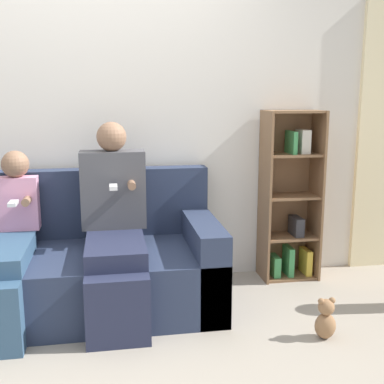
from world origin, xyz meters
TOP-DOWN VIEW (x-y plane):
  - ground_plane at (0.00, 0.00)m, footprint 14.00×14.00m
  - back_wall at (0.00, 1.02)m, footprint 10.00×0.06m
  - couch at (-0.12, 0.54)m, footprint 1.90×0.89m
  - adult_seated at (0.16, 0.46)m, footprint 0.43×0.84m
  - child_seated at (-0.47, 0.41)m, footprint 0.26×0.87m
  - bookshelf at (1.49, 0.87)m, footprint 0.43×0.28m
  - teddy_bear at (1.35, -0.13)m, footprint 0.12×0.10m

SIDE VIEW (x-z plane):
  - ground_plane at x=0.00m, z-range 0.00..0.00m
  - teddy_bear at x=1.35m, z-range -0.01..0.24m
  - couch at x=-0.12m, z-range -0.16..0.72m
  - child_seated at x=-0.47m, z-range 0.00..1.04m
  - bookshelf at x=1.49m, z-range -0.04..1.25m
  - adult_seated at x=0.16m, z-range 0.00..1.23m
  - back_wall at x=0.00m, z-range 0.00..2.55m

